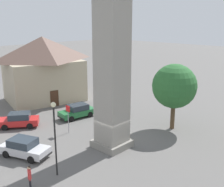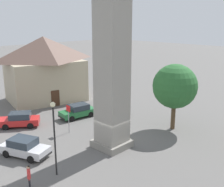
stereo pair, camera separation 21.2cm
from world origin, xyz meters
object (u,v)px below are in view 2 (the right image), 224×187
(tree, at_px, (175,86))
(road_sign, at_px, (68,114))
(car_white_side, at_px, (24,147))
(car_red_corner, at_px, (19,120))
(car_blue_kerb, at_px, (78,111))
(lamp_post, at_px, (54,128))
(building_corner_back, at_px, (45,68))
(pedestrian, at_px, (29,175))

(tree, distance_m, road_sign, 10.87)
(road_sign, bearing_deg, car_white_side, 103.32)
(tree, bearing_deg, road_sign, 49.67)
(car_white_side, bearing_deg, car_red_corner, -24.84)
(car_white_side, height_order, tree, tree)
(car_red_corner, bearing_deg, car_blue_kerb, -109.63)
(lamp_post, bearing_deg, building_corner_back, -31.13)
(building_corner_back, bearing_deg, tree, -170.70)
(car_white_side, xyz_separation_m, building_corner_back, (13.00, -10.58, 3.70))
(car_white_side, bearing_deg, building_corner_back, -39.13)
(building_corner_back, height_order, lamp_post, building_corner_back)
(tree, bearing_deg, building_corner_back, 9.30)
(car_red_corner, bearing_deg, pedestrian, 154.90)
(car_blue_kerb, bearing_deg, building_corner_back, -10.01)
(car_blue_kerb, bearing_deg, car_red_corner, 70.37)
(car_white_side, xyz_separation_m, tree, (-5.52, -13.61, 3.71))
(building_corner_back, height_order, road_sign, building_corner_back)
(tree, bearing_deg, car_blue_kerb, 25.45)
(car_blue_kerb, height_order, tree, tree)
(road_sign, bearing_deg, car_red_corner, 27.80)
(building_corner_back, xyz_separation_m, road_sign, (-11.68, 5.02, -2.56))
(car_white_side, distance_m, tree, 15.15)
(car_blue_kerb, height_order, car_white_side, same)
(car_red_corner, distance_m, car_white_side, 6.96)
(pedestrian, height_order, tree, tree)
(lamp_post, distance_m, road_sign, 7.98)
(pedestrian, height_order, road_sign, road_sign)
(lamp_post, bearing_deg, car_white_side, 1.89)
(tree, relative_size, lamp_post, 1.22)
(car_white_side, bearing_deg, pedestrian, 154.54)
(car_blue_kerb, distance_m, car_red_corner, 6.46)
(car_white_side, relative_size, road_sign, 1.59)
(car_white_side, bearing_deg, road_sign, -76.68)
(car_blue_kerb, distance_m, building_corner_back, 9.73)
(car_blue_kerb, height_order, pedestrian, pedestrian)
(car_blue_kerb, xyz_separation_m, tree, (-9.66, -4.60, 3.71))
(car_red_corner, xyz_separation_m, building_corner_back, (6.69, -7.65, 3.70))
(lamp_post, bearing_deg, tree, -95.26)
(lamp_post, bearing_deg, road_sign, -44.08)
(car_blue_kerb, distance_m, lamp_post, 12.57)
(building_corner_back, relative_size, road_sign, 4.15)
(building_corner_back, bearing_deg, lamp_post, 148.87)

